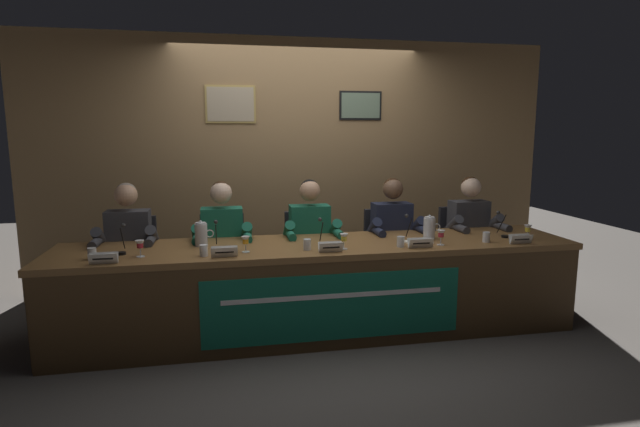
% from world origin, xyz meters
% --- Properties ---
extents(ground_plane, '(12.00, 12.00, 0.00)m').
position_xyz_m(ground_plane, '(0.00, 0.00, 0.00)').
color(ground_plane, '#4C4742').
extents(wall_back_panelled, '(5.44, 0.14, 2.60)m').
position_xyz_m(wall_back_panelled, '(-0.00, 1.28, 1.30)').
color(wall_back_panelled, '#937047').
rests_on(wall_back_panelled, ground_plane).
extents(conference_table, '(4.24, 0.86, 0.75)m').
position_xyz_m(conference_table, '(0.00, -0.12, 0.53)').
color(conference_table, brown).
rests_on(conference_table, ground_plane).
extents(chair_far_left, '(0.44, 0.44, 0.91)m').
position_xyz_m(chair_far_left, '(-1.58, 0.61, 0.44)').
color(chair_far_left, black).
rests_on(chair_far_left, ground_plane).
extents(panelist_far_left, '(0.51, 0.48, 1.23)m').
position_xyz_m(panelist_far_left, '(-1.58, 0.41, 0.72)').
color(panelist_far_left, black).
rests_on(panelist_far_left, ground_plane).
extents(nameplate_far_left, '(0.19, 0.06, 0.08)m').
position_xyz_m(nameplate_far_left, '(-1.60, -0.34, 0.79)').
color(nameplate_far_left, white).
rests_on(nameplate_far_left, conference_table).
extents(juice_glass_far_left, '(0.06, 0.06, 0.12)m').
position_xyz_m(juice_glass_far_left, '(-1.38, -0.18, 0.84)').
color(juice_glass_far_left, white).
rests_on(juice_glass_far_left, conference_table).
extents(water_cup_far_left, '(0.06, 0.06, 0.08)m').
position_xyz_m(water_cup_far_left, '(-1.71, -0.20, 0.79)').
color(water_cup_far_left, silver).
rests_on(water_cup_far_left, conference_table).
extents(microphone_far_left, '(0.06, 0.17, 0.22)m').
position_xyz_m(microphone_far_left, '(-1.53, -0.05, 0.82)').
color(microphone_far_left, black).
rests_on(microphone_far_left, conference_table).
extents(chair_left, '(0.44, 0.44, 0.91)m').
position_xyz_m(chair_left, '(-0.79, 0.61, 0.44)').
color(chair_left, black).
rests_on(chair_left, ground_plane).
extents(panelist_left, '(0.51, 0.48, 1.23)m').
position_xyz_m(panelist_left, '(-0.79, 0.41, 0.72)').
color(panelist_left, black).
rests_on(panelist_left, ground_plane).
extents(nameplate_left, '(0.19, 0.06, 0.08)m').
position_xyz_m(nameplate_left, '(-0.78, -0.31, 0.79)').
color(nameplate_left, white).
rests_on(nameplate_left, conference_table).
extents(juice_glass_left, '(0.06, 0.06, 0.12)m').
position_xyz_m(juice_glass_left, '(-0.61, -0.19, 0.84)').
color(juice_glass_left, white).
rests_on(juice_glass_left, conference_table).
extents(water_cup_left, '(0.06, 0.06, 0.08)m').
position_xyz_m(water_cup_left, '(-0.93, -0.25, 0.79)').
color(water_cup_left, silver).
rests_on(water_cup_left, conference_table).
extents(microphone_left, '(0.06, 0.17, 0.22)m').
position_xyz_m(microphone_left, '(-0.83, -0.03, 0.82)').
color(microphone_left, black).
rests_on(microphone_left, conference_table).
extents(chair_center, '(0.44, 0.44, 0.91)m').
position_xyz_m(chair_center, '(0.00, 0.61, 0.44)').
color(chair_center, black).
rests_on(chair_center, ground_plane).
extents(panelist_center, '(0.51, 0.48, 1.23)m').
position_xyz_m(panelist_center, '(0.00, 0.41, 0.72)').
color(panelist_center, black).
rests_on(panelist_center, ground_plane).
extents(nameplate_center, '(0.18, 0.06, 0.08)m').
position_xyz_m(nameplate_center, '(0.02, -0.31, 0.79)').
color(nameplate_center, white).
rests_on(nameplate_center, conference_table).
extents(juice_glass_center, '(0.06, 0.06, 0.12)m').
position_xyz_m(juice_glass_center, '(0.14, -0.23, 0.84)').
color(juice_glass_center, white).
rests_on(juice_glass_center, conference_table).
extents(water_cup_center, '(0.06, 0.06, 0.08)m').
position_xyz_m(water_cup_center, '(-0.14, -0.20, 0.79)').
color(water_cup_center, silver).
rests_on(water_cup_center, conference_table).
extents(microphone_center, '(0.06, 0.17, 0.22)m').
position_xyz_m(microphone_center, '(-0.00, -0.08, 0.82)').
color(microphone_center, black).
rests_on(microphone_center, conference_table).
extents(chair_right, '(0.44, 0.44, 0.91)m').
position_xyz_m(chair_right, '(0.79, 0.61, 0.44)').
color(chair_right, black).
rests_on(chair_right, ground_plane).
extents(panelist_right, '(0.51, 0.48, 1.23)m').
position_xyz_m(panelist_right, '(0.79, 0.41, 0.72)').
color(panelist_right, black).
rests_on(panelist_right, ground_plane).
extents(nameplate_right, '(0.20, 0.06, 0.08)m').
position_xyz_m(nameplate_right, '(0.75, -0.31, 0.79)').
color(nameplate_right, white).
rests_on(nameplate_right, conference_table).
extents(juice_glass_right, '(0.06, 0.06, 0.12)m').
position_xyz_m(juice_glass_right, '(0.95, -0.25, 0.84)').
color(juice_glass_right, white).
rests_on(juice_glass_right, conference_table).
extents(water_cup_right, '(0.06, 0.06, 0.08)m').
position_xyz_m(water_cup_right, '(0.61, -0.25, 0.79)').
color(water_cup_right, silver).
rests_on(water_cup_right, conference_table).
extents(microphone_right, '(0.06, 0.17, 0.22)m').
position_xyz_m(microphone_right, '(0.76, -0.04, 0.82)').
color(microphone_right, black).
rests_on(microphone_right, conference_table).
extents(chair_far_right, '(0.44, 0.44, 0.91)m').
position_xyz_m(chair_far_right, '(1.58, 0.61, 0.44)').
color(chair_far_right, black).
rests_on(chair_far_right, ground_plane).
extents(panelist_far_right, '(0.51, 0.48, 1.23)m').
position_xyz_m(panelist_far_right, '(1.58, 0.41, 0.72)').
color(panelist_far_right, black).
rests_on(panelist_far_right, ground_plane).
extents(nameplate_far_right, '(0.19, 0.06, 0.08)m').
position_xyz_m(nameplate_far_right, '(1.61, -0.33, 0.79)').
color(nameplate_far_right, white).
rests_on(nameplate_far_right, conference_table).
extents(juice_glass_far_right, '(0.06, 0.06, 0.12)m').
position_xyz_m(juice_glass_far_right, '(1.77, -0.18, 0.84)').
color(juice_glass_far_right, white).
rests_on(juice_glass_far_right, conference_table).
extents(water_cup_far_right, '(0.06, 0.06, 0.08)m').
position_xyz_m(water_cup_far_right, '(1.37, -0.21, 0.79)').
color(water_cup_far_right, silver).
rests_on(water_cup_far_right, conference_table).
extents(microphone_far_right, '(0.06, 0.17, 0.22)m').
position_xyz_m(microphone_far_right, '(1.62, -0.04, 0.82)').
color(microphone_far_right, black).
rests_on(microphone_far_right, conference_table).
extents(water_pitcher_left_side, '(0.15, 0.10, 0.21)m').
position_xyz_m(water_pitcher_left_side, '(-0.95, 0.09, 0.84)').
color(water_pitcher_left_side, silver).
rests_on(water_pitcher_left_side, conference_table).
extents(water_pitcher_right_side, '(0.15, 0.10, 0.21)m').
position_xyz_m(water_pitcher_right_side, '(0.96, -0.00, 0.84)').
color(water_pitcher_right_side, silver).
rests_on(water_pitcher_right_side, conference_table).
extents(document_stack_right, '(0.23, 0.18, 0.01)m').
position_xyz_m(document_stack_right, '(0.80, -0.13, 0.76)').
color(document_stack_right, white).
rests_on(document_stack_right, conference_table).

